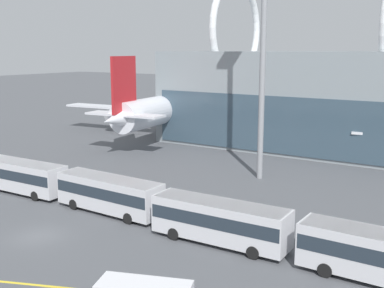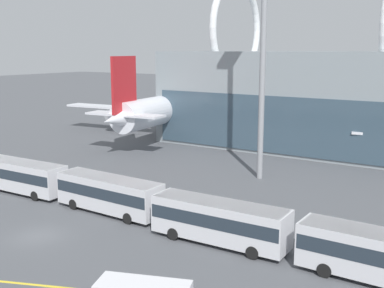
# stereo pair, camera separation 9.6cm
# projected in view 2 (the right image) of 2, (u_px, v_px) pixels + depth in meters

# --- Properties ---
(ground_plane) EXTENTS (440.00, 440.00, 0.00)m
(ground_plane) POSITION_uv_depth(u_px,v_px,m) (38.00, 236.00, 39.20)
(ground_plane) COLOR #515459
(airliner_at_gate_near) EXTENTS (46.13, 43.58, 14.08)m
(airliner_at_gate_near) POSITION_uv_depth(u_px,v_px,m) (178.00, 107.00, 83.32)
(airliner_at_gate_near) COLOR silver
(airliner_at_gate_near) RESTS_ON ground_plane
(shuttle_bus_1) EXTENTS (11.21, 3.13, 3.36)m
(shuttle_bus_1) POSITION_uv_depth(u_px,v_px,m) (21.00, 175.00, 50.82)
(shuttle_bus_1) COLOR silver
(shuttle_bus_1) RESTS_ON ground_plane
(shuttle_bus_2) EXTENTS (11.20, 3.05, 3.36)m
(shuttle_bus_2) POSITION_uv_depth(u_px,v_px,m) (109.00, 192.00, 44.51)
(shuttle_bus_2) COLOR silver
(shuttle_bus_2) RESTS_ON ground_plane
(shuttle_bus_3) EXTENTS (11.19, 3.02, 3.36)m
(shuttle_bus_3) POSITION_uv_depth(u_px,v_px,m) (219.00, 220.00, 37.34)
(shuttle_bus_3) COLOR silver
(shuttle_bus_3) RESTS_ON ground_plane
(floodlight_mast) EXTENTS (2.46, 2.46, 29.83)m
(floodlight_mast) POSITION_uv_depth(u_px,v_px,m) (264.00, 22.00, 53.54)
(floodlight_mast) COLOR gray
(floodlight_mast) RESTS_ON ground_plane
(lane_stripe_0) EXTENTS (8.60, 3.65, 0.01)m
(lane_stripe_0) POSITION_uv_depth(u_px,v_px,m) (63.00, 288.00, 30.68)
(lane_stripe_0) COLOR yellow
(lane_stripe_0) RESTS_ON ground_plane
(lane_stripe_1) EXTENTS (8.98, 1.67, 0.01)m
(lane_stripe_1) POSITION_uv_depth(u_px,v_px,m) (146.00, 211.00, 45.34)
(lane_stripe_1) COLOR yellow
(lane_stripe_1) RESTS_ON ground_plane
(lane_stripe_2) EXTENTS (7.49, 2.47, 0.01)m
(lane_stripe_2) POSITION_uv_depth(u_px,v_px,m) (233.00, 224.00, 41.99)
(lane_stripe_2) COLOR yellow
(lane_stripe_2) RESTS_ON ground_plane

